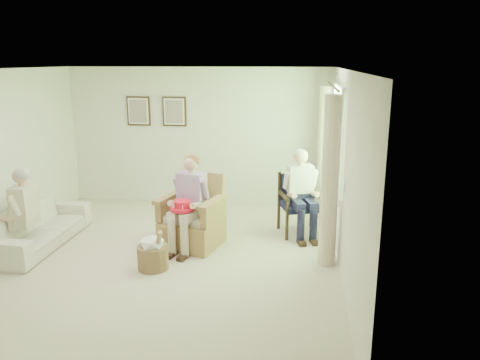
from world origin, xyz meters
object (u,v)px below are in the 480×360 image
(person_wicker, at_px, (190,197))
(red_hat, at_px, (182,206))
(sofa, at_px, (38,227))
(hatbox, at_px, (153,252))
(person_sofa, at_px, (20,208))
(wood_armchair, at_px, (300,201))
(person_dark, at_px, (301,187))
(wicker_armchair, at_px, (193,223))

(person_wicker, relative_size, red_hat, 3.96)
(sofa, relative_size, hatbox, 3.27)
(sofa, distance_m, person_wicker, 2.37)
(person_wicker, relative_size, person_sofa, 1.09)
(red_hat, bearing_deg, person_sofa, -170.73)
(wood_armchair, bearing_deg, sofa, 178.73)
(sofa, relative_size, red_hat, 5.78)
(person_dark, xyz_separation_m, hatbox, (-1.93, -1.52, -0.55))
(wicker_armchair, relative_size, sofa, 0.53)
(person_wicker, height_order, red_hat, person_wicker)
(wicker_armchair, distance_m, hatbox, 0.97)
(person_wicker, bearing_deg, wicker_armchair, 104.57)
(person_dark, bearing_deg, hatbox, -158.74)
(wicker_armchair, distance_m, person_sofa, 2.44)
(person_sofa, distance_m, hatbox, 2.04)
(person_dark, relative_size, red_hat, 3.92)
(wood_armchair, relative_size, person_sofa, 0.75)
(red_hat, bearing_deg, person_dark, 30.01)
(person_wicker, xyz_separation_m, hatbox, (-0.34, -0.76, -0.56))
(hatbox, bearing_deg, wood_armchair, 41.06)
(wicker_armchair, relative_size, person_wicker, 0.78)
(wicker_armchair, relative_size, hatbox, 1.75)
(wood_armchair, height_order, person_dark, person_dark)
(wood_armchair, xyz_separation_m, sofa, (-3.90, -1.10, -0.22))
(wood_armchair, distance_m, person_dark, 0.32)
(wood_armchair, bearing_deg, person_dark, -107.06)
(person_dark, relative_size, hatbox, 2.22)
(wood_armchair, relative_size, red_hat, 2.73)
(wicker_armchair, bearing_deg, hatbox, -95.86)
(wood_armchair, xyz_separation_m, hatbox, (-1.93, -1.68, -0.28))
(wood_armchair, distance_m, red_hat, 2.01)
(person_sofa, relative_size, hatbox, 2.06)
(person_sofa, xyz_separation_m, red_hat, (2.24, 0.37, 0.00))
(wood_armchair, height_order, person_wicker, person_wicker)
(person_dark, relative_size, person_sofa, 1.08)
(person_dark, bearing_deg, person_sofa, -178.31)
(red_hat, height_order, hatbox, red_hat)
(person_dark, bearing_deg, sofa, 176.59)
(wicker_armchair, height_order, hatbox, wicker_armchair)
(sofa, bearing_deg, hatbox, -106.33)
(sofa, bearing_deg, person_dark, -76.36)
(wicker_armchair, bearing_deg, person_dark, 35.87)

